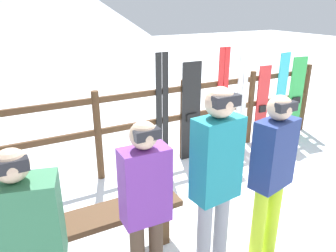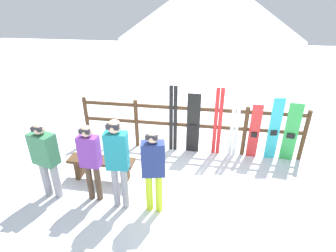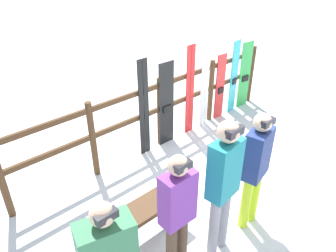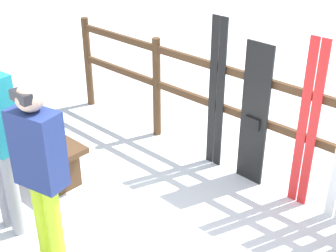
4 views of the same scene
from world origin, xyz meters
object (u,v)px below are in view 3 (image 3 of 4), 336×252
object	(u,v)px
ski_pair_white	(204,88)
snowboard_cyan	(234,77)
snowboard_black_stripe	(166,105)
person_navy	(256,164)
snowboard_red	(220,87)
ski_pair_black	(144,109)
person_purple	(178,209)
person_teal	(223,180)
snowboard_green	(245,75)
bench	(136,220)
ski_pair_red	(190,91)

from	to	relation	value
ski_pair_white	snowboard_cyan	bearing A→B (deg)	-0.21
snowboard_black_stripe	person_navy	bearing A→B (deg)	-103.40
person_navy	snowboard_red	bearing A→B (deg)	47.85
ski_pair_black	snowboard_cyan	distance (m)	2.38
person_purple	ski_pair_black	bearing A→B (deg)	59.63
ski_pair_white	snowboard_red	xyz separation A→B (m)	(0.47, -0.00, -0.11)
person_teal	snowboard_black_stripe	size ratio (longest dim) A/B	1.16
snowboard_green	bench	bearing A→B (deg)	-160.36
snowboard_cyan	snowboard_green	size ratio (longest dim) A/B	1.07
snowboard_cyan	snowboard_green	bearing A→B (deg)	-0.01
bench	snowboard_red	bearing A→B (deg)	24.07
person_purple	ski_pair_white	size ratio (longest dim) A/B	1.00
ski_pair_red	snowboard_black_stripe	bearing A→B (deg)	-179.67
ski_pair_black	snowboard_green	world-z (taller)	ski_pair_black
ski_pair_black	bench	bearing A→B (deg)	-131.96
ski_pair_black	ski_pair_white	distance (m)	1.47
person_navy	ski_pair_white	size ratio (longest dim) A/B	1.04
ski_pair_black	snowboard_cyan	xyz separation A→B (m)	(2.38, -0.00, -0.09)
bench	snowboard_black_stripe	xyz separation A→B (m)	(1.80, 1.45, 0.40)
person_purple	snowboard_green	bearing A→B (deg)	27.44
ski_pair_white	snowboard_cyan	world-z (taller)	ski_pair_white
person_purple	person_teal	distance (m)	0.59
ski_pair_white	snowboard_red	bearing A→B (deg)	-0.43
bench	person_teal	size ratio (longest dim) A/B	0.78
bench	snowboard_green	size ratio (longest dim) A/B	0.96
ski_pair_red	ski_pair_white	size ratio (longest dim) A/B	1.09
person_navy	ski_pair_red	distance (m)	2.44
ski_pair_white	snowboard_green	xyz separation A→B (m)	(1.29, -0.00, -0.07)
person_navy	snowboard_cyan	xyz separation A→B (m)	(2.40, 2.17, -0.19)
snowboard_green	ski_pair_white	bearing A→B (deg)	179.85
person_purple	ski_pair_black	distance (m)	2.39
person_teal	snowboard_cyan	world-z (taller)	person_teal
person_navy	person_teal	world-z (taller)	person_teal
bench	ski_pair_white	world-z (taller)	ski_pair_white
bench	ski_pair_black	size ratio (longest dim) A/B	0.81
bench	ski_pair_white	xyz separation A→B (m)	(2.78, 1.46, 0.42)
person_teal	snowboard_cyan	size ratio (longest dim) A/B	1.15
ski_pair_black	ski_pair_red	size ratio (longest dim) A/B	1.00
ski_pair_black	snowboard_cyan	size ratio (longest dim) A/B	1.11
bench	ski_pair_white	bearing A→B (deg)	27.62
ski_pair_white	snowboard_green	size ratio (longest dim) A/B	1.09
snowboard_green	ski_pair_black	bearing A→B (deg)	179.93
snowboard_green	ski_pair_red	bearing A→B (deg)	179.88
ski_pair_black	snowboard_red	distance (m)	1.95
person_navy	person_teal	distance (m)	0.63
person_teal	ski_pair_black	size ratio (longest dim) A/B	1.04
person_purple	snowboard_black_stripe	size ratio (longest dim) A/B	1.02
snowboard_red	snowboard_green	distance (m)	0.82
person_teal	snowboard_black_stripe	xyz separation A→B (m)	(1.14, 2.18, -0.30)
person_navy	ski_pair_white	xyz separation A→B (m)	(1.50, 2.17, -0.17)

